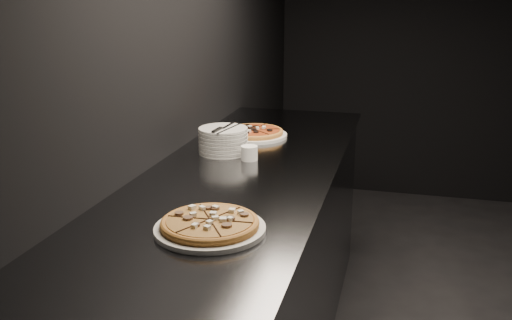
% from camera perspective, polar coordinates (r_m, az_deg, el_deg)
% --- Properties ---
extents(wall_left, '(0.02, 5.00, 2.80)m').
position_cam_1_polar(wall_left, '(2.35, -10.21, 11.11)').
color(wall_left, black).
rests_on(wall_left, floor).
extents(counter, '(0.74, 2.44, 0.92)m').
position_cam_1_polar(counter, '(2.49, -1.19, -10.98)').
color(counter, '#57585E').
rests_on(counter, floor).
extents(pizza_mushroom, '(0.34, 0.34, 0.04)m').
position_cam_1_polar(pizza_mushroom, '(1.72, -4.63, -6.48)').
color(pizza_mushroom, silver).
rests_on(pizza_mushroom, counter).
extents(pizza_tomato, '(0.37, 0.37, 0.04)m').
position_cam_1_polar(pizza_tomato, '(2.82, -0.21, 2.75)').
color(pizza_tomato, silver).
rests_on(pizza_tomato, counter).
extents(plate_stack, '(0.22, 0.22, 0.11)m').
position_cam_1_polar(plate_stack, '(2.53, -3.29, 1.98)').
color(plate_stack, silver).
rests_on(plate_stack, counter).
extents(cutlery, '(0.10, 0.23, 0.01)m').
position_cam_1_polar(cutlery, '(2.50, -3.24, 3.19)').
color(cutlery, silver).
rests_on(cutlery, plate_stack).
extents(ramekin, '(0.07, 0.07, 0.06)m').
position_cam_1_polar(ramekin, '(2.42, -0.67, 0.75)').
color(ramekin, white).
rests_on(ramekin, counter).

